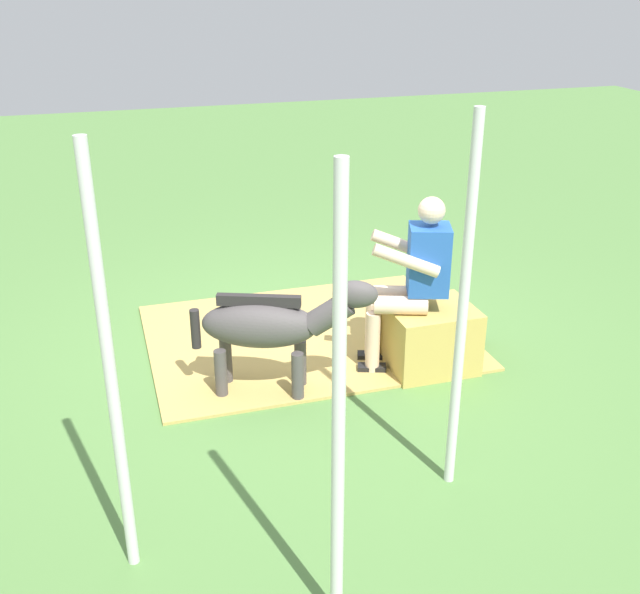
# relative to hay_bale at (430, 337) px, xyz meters

# --- Properties ---
(ground_plane) EXTENTS (24.00, 24.00, 0.00)m
(ground_plane) POSITION_rel_hay_bale_xyz_m (0.83, -0.63, -0.25)
(ground_plane) COLOR #568442
(hay_patch) EXTENTS (2.64, 2.03, 0.02)m
(hay_patch) POSITION_rel_hay_bale_xyz_m (0.78, -0.76, -0.24)
(hay_patch) COLOR tan
(hay_patch) RESTS_ON ground
(hay_bale) EXTENTS (0.66, 0.56, 0.51)m
(hay_bale) POSITION_rel_hay_bale_xyz_m (0.00, 0.00, 0.00)
(hay_bale) COLOR tan
(hay_bale) RESTS_ON ground
(person_seated) EXTENTS (0.72, 0.55, 1.39)m
(person_seated) POSITION_rel_hay_bale_xyz_m (0.16, -0.04, 0.52)
(person_seated) COLOR beige
(person_seated) RESTS_ON ground
(pony_standing) EXTENTS (1.28, 0.68, 0.91)m
(pony_standing) POSITION_rel_hay_bale_xyz_m (1.26, 0.03, 0.30)
(pony_standing) COLOR #4C4747
(pony_standing) RESTS_ON ground
(soda_bottle) EXTENTS (0.07, 0.07, 0.28)m
(soda_bottle) POSITION_rel_hay_bale_xyz_m (-0.57, -0.22, -0.12)
(soda_bottle) COLOR brown
(soda_bottle) RESTS_ON ground
(tent_pole_left) EXTENTS (0.06, 0.06, 2.27)m
(tent_pole_left) POSITION_rel_hay_bale_xyz_m (0.48, 1.36, 0.88)
(tent_pole_left) COLOR silver
(tent_pole_left) RESTS_ON ground
(tent_pole_right) EXTENTS (0.06, 0.06, 2.27)m
(tent_pole_right) POSITION_rel_hay_bale_xyz_m (2.39, 1.51, 0.88)
(tent_pole_right) COLOR silver
(tent_pole_right) RESTS_ON ground
(tent_pole_mid) EXTENTS (0.06, 0.06, 2.27)m
(tent_pole_mid) POSITION_rel_hay_bale_xyz_m (1.48, 2.18, 0.88)
(tent_pole_mid) COLOR silver
(tent_pole_mid) RESTS_ON ground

